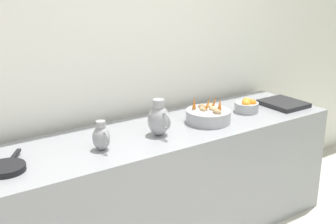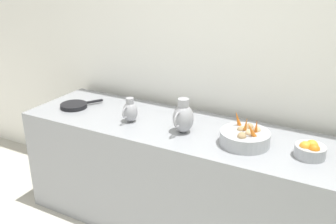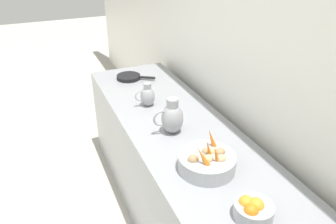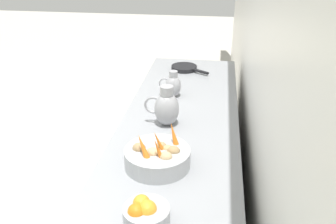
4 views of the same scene
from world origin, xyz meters
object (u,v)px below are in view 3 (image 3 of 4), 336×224
object	(u,v)px
metal_pitcher_tall	(172,117)
skillet_on_counter	(129,77)
orange_bowl	(253,209)
vegetable_colander	(207,161)
metal_pitcher_short	(147,96)

from	to	relation	value
metal_pitcher_tall	skillet_on_counter	bearing A→B (deg)	-90.65
orange_bowl	vegetable_colander	bearing A→B (deg)	-87.34
orange_bowl	skillet_on_counter	size ratio (longest dim) A/B	0.58
metal_pitcher_tall	skillet_on_counter	world-z (taller)	metal_pitcher_tall
orange_bowl	metal_pitcher_short	size ratio (longest dim) A/B	1.00
vegetable_colander	orange_bowl	xyz separation A→B (m)	(-0.02, 0.41, -0.00)
vegetable_colander	metal_pitcher_tall	bearing A→B (deg)	-87.32
vegetable_colander	skillet_on_counter	world-z (taller)	vegetable_colander
orange_bowl	metal_pitcher_tall	size ratio (longest dim) A/B	0.76
vegetable_colander	metal_pitcher_tall	size ratio (longest dim) A/B	1.32
orange_bowl	metal_pitcher_tall	xyz separation A→B (m)	(0.04, -0.86, 0.06)
metal_pitcher_short	skillet_on_counter	size ratio (longest dim) A/B	0.58
skillet_on_counter	metal_pitcher_short	bearing A→B (deg)	87.30
vegetable_colander	skillet_on_counter	bearing A→B (deg)	-89.63
orange_bowl	metal_pitcher_short	bearing A→B (deg)	-87.54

